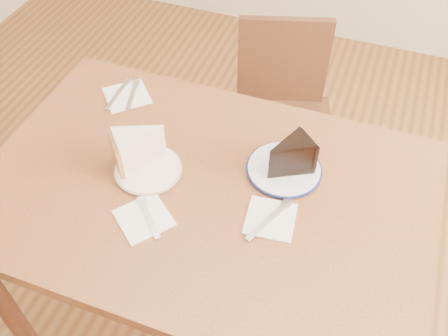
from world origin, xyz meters
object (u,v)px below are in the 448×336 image
(chair_far, at_px, (280,119))
(carrot_cake, at_px, (142,148))
(table, at_px, (204,210))
(plate_cream, at_px, (148,170))
(plate_navy, at_px, (284,169))
(chocolate_cake, at_px, (287,159))

(chair_far, distance_m, carrot_cake, 0.75)
(carrot_cake, bearing_deg, table, 39.59)
(plate_cream, bearing_deg, chair_far, 71.71)
(plate_navy, xyz_separation_m, carrot_cake, (-0.37, -0.11, 0.05))
(plate_navy, height_order, carrot_cake, carrot_cake)
(plate_cream, height_order, carrot_cake, carrot_cake)
(chair_far, xyz_separation_m, carrot_cake, (-0.24, -0.62, 0.36))
(chocolate_cake, bearing_deg, plate_cream, 60.96)
(chocolate_cake, bearing_deg, plate_navy, -14.87)
(chair_far, relative_size, carrot_cake, 6.23)
(plate_navy, bearing_deg, plate_cream, -159.55)
(chair_far, bearing_deg, carrot_cake, 52.04)
(chocolate_cake, bearing_deg, chair_far, -32.69)
(plate_cream, xyz_separation_m, plate_navy, (0.35, 0.13, 0.00))
(table, height_order, plate_cream, plate_cream)
(plate_cream, height_order, plate_navy, same)
(table, distance_m, plate_navy, 0.25)
(chair_far, height_order, plate_cream, chair_far)
(chair_far, relative_size, plate_cream, 4.62)
(plate_navy, bearing_deg, table, -144.44)
(table, bearing_deg, carrot_cake, 171.94)
(plate_navy, bearing_deg, chair_far, 104.55)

